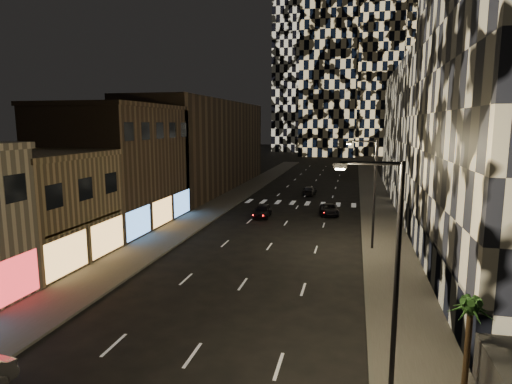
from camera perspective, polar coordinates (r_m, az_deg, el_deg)
The scene contains 16 objects.
sidewalk_left at distance 59.40m, azimuth -3.72°, elevation -1.01°, with size 4.00×120.00×0.15m, color #47443F.
sidewalk_right at distance 57.03m, azimuth 15.92°, elevation -1.77°, with size 4.00×120.00×0.15m, color #47443F.
curb_left at distance 58.84m, azimuth -1.76°, elevation -1.09°, with size 0.20×120.00×0.15m, color #4C4C47.
curb_right at distance 56.95m, azimuth 13.81°, elevation -1.69°, with size 0.20×120.00×0.15m, color #4C4C47.
retail_tan at distance 36.64m, azimuth -28.05°, elevation -2.15°, with size 10.00×10.00×8.00m, color #826B4E.
retail_brown at distance 46.38m, azimuth -18.11°, elevation 3.11°, with size 10.00×15.00×12.00m, color #4A392A.
retail_filler_left at distance 70.28m, azimuth -6.92°, elevation 6.19°, with size 10.00×40.00×14.00m, color #4A392A.
midrise_base at distance 32.23m, azimuth 22.31°, elevation -7.75°, with size 0.60×25.00×3.00m, color #383838.
midrise_filler_right at distance 64.35m, azimuth 24.96°, elevation 6.94°, with size 16.00×40.00×18.00m, color #232326.
tower_center_low at distance 150.88m, azimuth 10.06°, elevation 23.15°, with size 18.00×18.00×95.00m, color black.
streetlight_near at distance 16.85m, azimuth 17.52°, elevation -8.98°, with size 2.55×0.25×9.00m.
streetlight_far at distance 36.38m, azimuth 15.17°, elevation 0.69°, with size 2.55×0.25×9.00m.
car_dark_midlane at distance 48.38m, azimuth 0.85°, elevation -2.52°, with size 1.74×4.31×1.47m, color black.
car_dark_oncoming at distance 64.01m, azimuth 7.13°, elevation 0.17°, with size 1.76×4.32×1.25m, color black.
car_dark_rightlane at distance 50.38m, azimuth 9.73°, elevation -2.32°, with size 2.06×4.46×1.24m, color black.
palm_tree at distance 19.12m, azimuth 26.67°, elevation -14.21°, with size 1.86×1.89×3.71m.
Camera 1 is at (6.92, -5.99, 10.45)m, focal length 30.00 mm.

